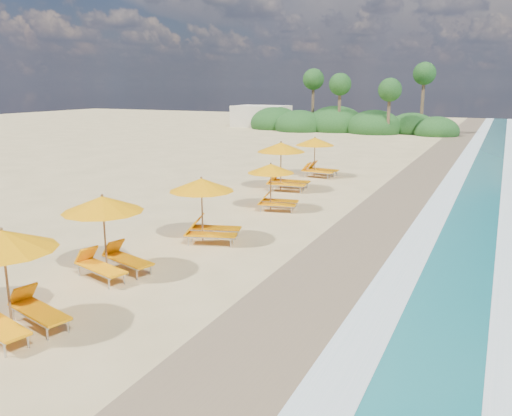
# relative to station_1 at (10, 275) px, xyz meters

# --- Properties ---
(ground) EXTENTS (160.00, 160.00, 0.00)m
(ground) POSITION_rel_station_1_xyz_m (1.91, 9.08, -1.39)
(ground) COLOR #D1B67B
(ground) RESTS_ON ground
(wet_sand) EXTENTS (4.00, 160.00, 0.01)m
(wet_sand) POSITION_rel_station_1_xyz_m (5.91, 9.08, -1.39)
(wet_sand) COLOR #7E684B
(wet_sand) RESTS_ON ground
(surf_foam) EXTENTS (4.00, 160.00, 0.01)m
(surf_foam) POSITION_rel_station_1_xyz_m (8.61, 9.08, -1.37)
(surf_foam) COLOR white
(surf_foam) RESTS_ON ground
(station_1) EXTENTS (3.08, 2.98, 2.48)m
(station_1) POSITION_rel_station_1_xyz_m (0.00, 0.00, 0.00)
(station_1) COLOR olive
(station_1) RESTS_ON ground
(station_2) EXTENTS (3.08, 2.99, 2.46)m
(station_2) POSITION_rel_station_1_xyz_m (-0.53, 3.91, -0.01)
(station_2) COLOR olive
(station_2) RESTS_ON ground
(station_3) EXTENTS (3.04, 2.97, 2.40)m
(station_3) POSITION_rel_station_1_xyz_m (0.38, 8.16, -0.05)
(station_3) COLOR olive
(station_3) RESTS_ON ground
(station_4) EXTENTS (2.66, 2.55, 2.18)m
(station_4) POSITION_rel_station_1_xyz_m (0.63, 13.73, -0.17)
(station_4) COLOR olive
(station_4) RESTS_ON ground
(station_5) EXTENTS (3.07, 2.89, 2.65)m
(station_5) POSITION_rel_station_1_xyz_m (-0.70, 18.18, 0.10)
(station_5) COLOR olive
(station_5) RESTS_ON ground
(station_6) EXTENTS (2.80, 2.62, 2.48)m
(station_6) POSITION_rel_station_1_xyz_m (-0.49, 23.02, -0.00)
(station_6) COLOR olive
(station_6) RESTS_ON ground
(treeline) EXTENTS (25.80, 8.80, 9.74)m
(treeline) POSITION_rel_station_1_xyz_m (-8.02, 54.59, -0.40)
(treeline) COLOR #163D14
(treeline) RESTS_ON ground
(beach_building) EXTENTS (7.00, 5.00, 2.80)m
(beach_building) POSITION_rel_station_1_xyz_m (-20.09, 57.08, 0.01)
(beach_building) COLOR beige
(beach_building) RESTS_ON ground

